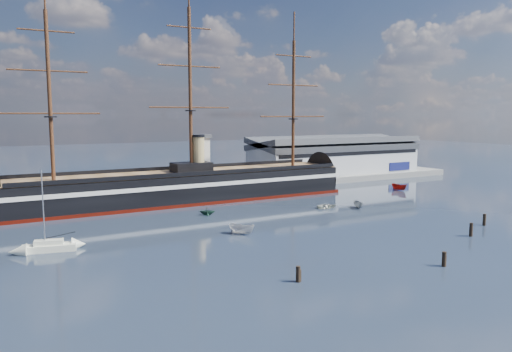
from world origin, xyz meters
TOP-DOWN VIEW (x-y plane):
  - ground at (0.00, 40.00)m, footprint 600.00×600.00m
  - quay at (10.00, 76.00)m, footprint 180.00×18.00m
  - warehouse at (58.00, 80.00)m, footprint 63.00×21.00m
  - quay_tower at (3.00, 73.00)m, footprint 5.00×5.00m
  - warship at (-9.05, 60.00)m, footprint 112.95×17.05m
  - sailboat at (-44.87, 25.78)m, footprint 8.93×4.31m
  - motorboat_a at (-11.18, 20.57)m, footprint 6.53×5.42m
  - motorboat_c at (26.22, 30.25)m, footprint 5.65×3.82m
  - motorboat_d at (-9.48, 40.55)m, footprint 4.57×6.07m
  - motorboat_e at (19.60, 34.09)m, footprint 1.93×3.38m
  - motorboat_f at (56.21, 46.41)m, footprint 6.52×2.96m
  - piling_near_left at (-17.23, -7.50)m, footprint 0.64×0.64m
  - piling_near_mid at (5.86, -12.46)m, footprint 0.64×0.64m
  - piling_near_right at (25.53, -2.11)m, footprint 0.64×0.64m
  - piling_far_right at (36.05, 2.74)m, footprint 0.64×0.64m

SIDE VIEW (x-z plane):
  - ground at x=0.00m, z-range 0.00..0.00m
  - quay at x=10.00m, z-range -1.00..1.00m
  - motorboat_a at x=-11.18m, z-range -1.26..1.26m
  - motorboat_c at x=26.22m, z-range -1.06..1.06m
  - motorboat_d at x=-9.48m, z-range -1.02..1.02m
  - motorboat_e at x=19.60m, z-range -0.74..0.74m
  - motorboat_f at x=56.21m, z-range -1.26..1.26m
  - piling_near_left at x=-17.23m, z-range -1.47..1.47m
  - piling_near_mid at x=5.86m, z-range -1.49..1.49m
  - piling_near_right at x=25.53m, z-range -1.65..1.65m
  - piling_far_right at x=36.05m, z-range -1.56..1.56m
  - sailboat at x=-44.87m, z-range -5.99..7.74m
  - warship at x=-9.05m, z-range -22.93..31.01m
  - warehouse at x=58.00m, z-range 2.18..13.78m
  - quay_tower at x=3.00m, z-range 2.25..17.25m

